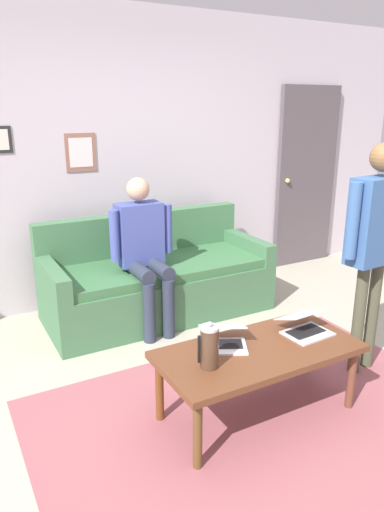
# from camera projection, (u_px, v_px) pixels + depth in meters

# --- Properties ---
(ground_plane) EXTENTS (7.68, 7.68, 0.00)m
(ground_plane) POSITION_uv_depth(u_px,v_px,m) (246.00, 405.00, 3.05)
(ground_plane) COLOR #ADA692
(area_rug) EXTENTS (2.70, 1.93, 0.01)m
(area_rug) POSITION_uv_depth(u_px,v_px,m) (266.00, 421.00, 2.89)
(area_rug) COLOR #985359
(area_rug) RESTS_ON ground_plane
(back_wall) EXTENTS (7.04, 0.11, 2.70)m
(back_wall) POSITION_uv_depth(u_px,v_px,m) (116.00, 159.00, 4.48)
(back_wall) COLOR #BFB3BD
(back_wall) RESTS_ON ground_plane
(interior_door) EXTENTS (0.82, 0.09, 2.05)m
(interior_door) POSITION_uv_depth(u_px,v_px,m) (306.00, 178.00, 5.55)
(interior_door) COLOR #54494E
(interior_door) RESTS_ON ground_plane
(couch) EXTENTS (2.00, 0.85, 0.88)m
(couch) POSITION_uv_depth(u_px,v_px,m) (156.00, 281.00, 4.34)
(couch) COLOR #406D48
(couch) RESTS_ON ground_plane
(coffee_table) EXTENTS (1.23, 0.59, 0.45)m
(coffee_table) POSITION_uv_depth(u_px,v_px,m) (259.00, 356.00, 2.85)
(coffee_table) COLOR brown
(coffee_table) RESTS_ON ground_plane
(laptop_left) EXTENTS (0.38, 0.37, 0.14)m
(laptop_left) POSITION_uv_depth(u_px,v_px,m) (222.00, 339.00, 2.86)
(laptop_left) COLOR silver
(laptop_left) RESTS_ON coffee_table
(laptop_center) EXTENTS (0.30, 0.29, 0.15)m
(laptop_center) POSITION_uv_depth(u_px,v_px,m) (305.00, 327.00, 3.02)
(laptop_center) COLOR silver
(laptop_center) RESTS_ON coffee_table
(french_press) EXTENTS (0.12, 0.10, 0.27)m
(french_press) POSITION_uv_depth(u_px,v_px,m) (209.00, 347.00, 2.60)
(french_press) COLOR #4C3323
(french_press) RESTS_ON coffee_table
(person_standing) EXTENTS (0.57, 0.21, 1.61)m
(person_standing) POSITION_uv_depth(u_px,v_px,m) (376.00, 231.00, 3.16)
(person_standing) COLOR #464935
(person_standing) RESTS_ON ground_plane
(person_seated) EXTENTS (0.55, 0.51, 1.28)m
(person_seated) POSITION_uv_depth(u_px,v_px,m) (144.00, 246.00, 3.92)
(person_seated) COLOR #293041
(person_seated) RESTS_ON ground_plane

